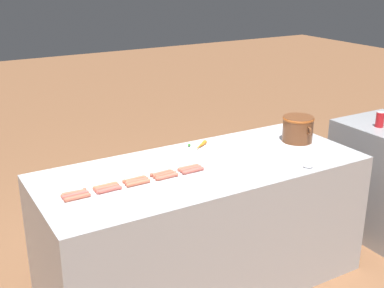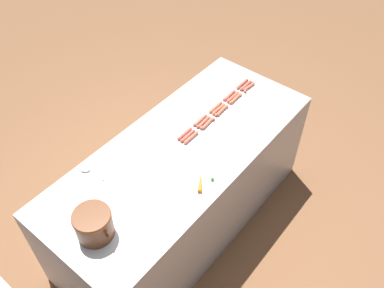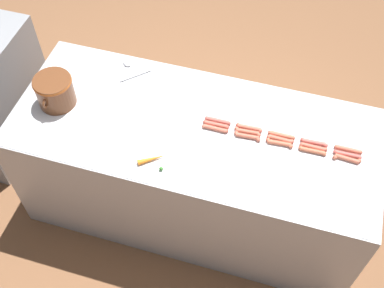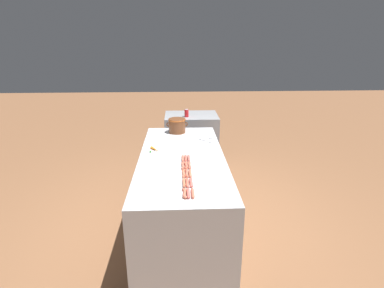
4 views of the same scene
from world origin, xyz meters
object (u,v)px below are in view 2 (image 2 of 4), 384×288
hot_dog_1 (236,99)px  hot_dog_8 (204,122)px  hot_dog_12 (216,107)px  hot_dog_9 (188,136)px  serving_spoon (92,169)px  hot_dog_5 (246,85)px  hot_dog_7 (219,109)px  hot_dog_13 (200,120)px  hot_dog_6 (233,97)px  hot_dog_14 (185,134)px  hot_dog_4 (191,137)px  hot_dog_11 (229,95)px  hot_dog_3 (207,124)px  bean_pot (93,223)px  carrot (201,181)px  hot_dog_10 (242,84)px  hot_dog_2 (222,111)px  hot_dog_0 (249,87)px

hot_dog_1 → hot_dog_8: same height
hot_dog_12 → hot_dog_9: bearing=94.6°
hot_dog_9 → serving_spoon: 0.74m
hot_dog_5 → hot_dog_7: bearing=90.0°
hot_dog_13 → hot_dog_9: bearing=99.7°
hot_dog_9 → hot_dog_12: same height
hot_dog_12 → hot_dog_13: 0.20m
hot_dog_1 → hot_dog_6: bearing=-3.2°
hot_dog_7 → hot_dog_14: bearing=85.3°
hot_dog_4 → hot_dog_11: same height
hot_dog_3 → hot_dog_12: bearing=-71.2°
bean_pot → carrot: 0.77m
hot_dog_4 → carrot: 0.43m
hot_dog_12 → serving_spoon: (0.28, 1.06, -0.01)m
hot_dog_10 → bean_pot: (-0.13, 1.77, 0.10)m
hot_dog_6 → hot_dog_10: size_ratio=1.00×
hot_dog_6 → hot_dog_9: size_ratio=1.00×
hot_dog_14 → serving_spoon: bearing=67.3°
hot_dog_5 → hot_dog_12: size_ratio=1.00×
hot_dog_3 → hot_dog_5: 0.58m
hot_dog_9 → hot_dog_7: bearing=-89.9°
hot_dog_3 → hot_dog_1: bearing=-89.7°
hot_dog_5 → hot_dog_6: (-0.00, 0.19, 0.00)m
hot_dog_2 → hot_dog_4: same height
hot_dog_0 → hot_dog_9: 0.78m
hot_dog_11 → bean_pot: bearing=94.5°
hot_dog_1 → hot_dog_12: bearing=71.7°
hot_dog_6 → hot_dog_8: (0.00, 0.39, 0.00)m
hot_dog_5 → bean_pot: size_ratio=0.55×
hot_dog_1 → bean_pot: bearing=92.2°
hot_dog_0 → hot_dog_11: (0.06, 0.20, 0.00)m
hot_dog_12 → bean_pot: bean_pot is taller
hot_dog_0 → hot_dog_3: (-0.00, 0.58, 0.00)m
hot_dog_7 → hot_dog_4: bearing=94.7°
hot_dog_3 → hot_dog_4: same height
hot_dog_2 → hot_dog_8: same height
bean_pot → carrot: (-0.26, -0.71, -0.09)m
hot_dog_11 → hot_dog_13: size_ratio=1.00×
hot_dog_2 → hot_dog_8: bearing=81.3°
hot_dog_10 → hot_dog_11: bearing=91.5°
hot_dog_9 → carrot: carrot is taller
hot_dog_3 → hot_dog_13: 0.07m
hot_dog_8 → hot_dog_14: size_ratio=1.00×
hot_dog_5 → hot_dog_12: 0.39m
hot_dog_10 → serving_spoon: 1.48m
hot_dog_2 → serving_spoon: (0.34, 1.06, -0.01)m
hot_dog_1 → hot_dog_2: (0.00, 0.19, 0.00)m
hot_dog_4 → hot_dog_2: bearing=-89.8°
hot_dog_10 → hot_dog_2: bearing=99.8°
hot_dog_2 → hot_dog_13: bearing=71.9°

